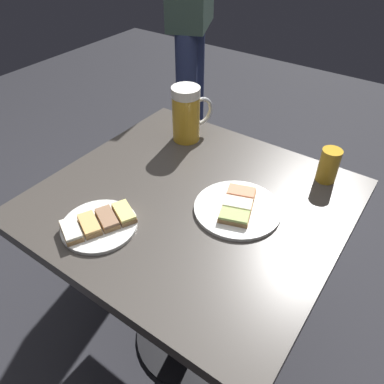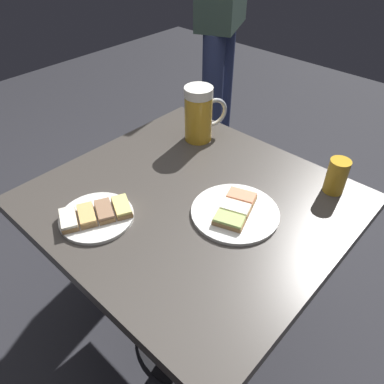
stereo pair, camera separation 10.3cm
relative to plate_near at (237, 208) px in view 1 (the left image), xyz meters
The scene contains 7 objects.
ground_plane 0.74m from the plate_near, 168.00° to the right, with size 6.00×6.00×0.00m, color #28282D.
cafe_table 0.20m from the plate_near, 168.00° to the right, with size 0.81×0.76×0.72m.
plate_near is the anchor object (origin of this frame).
plate_far 0.36m from the plate_near, 134.60° to the right, with size 0.19×0.20×0.03m.
beer_mug 0.40m from the plate_near, 145.58° to the left, with size 0.09×0.15×0.19m.
beer_glass_small 0.31m from the plate_near, 61.56° to the left, with size 0.06×0.06×0.10m, color gold.
patron_standing 1.23m from the plate_near, 131.31° to the left, with size 0.29×0.37×1.65m.
Camera 1 is at (0.46, -0.65, 1.40)m, focal length 34.91 mm.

